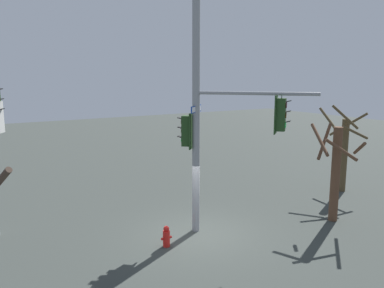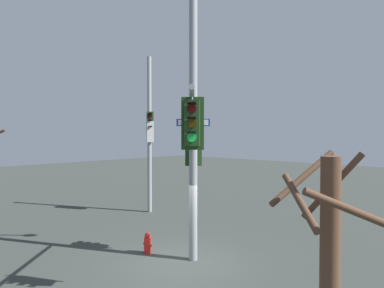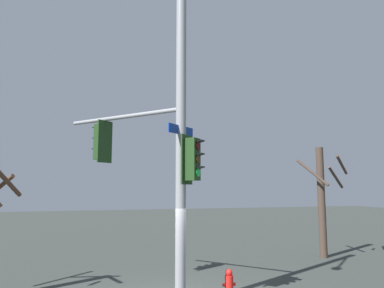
{
  "view_description": "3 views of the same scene",
  "coord_description": "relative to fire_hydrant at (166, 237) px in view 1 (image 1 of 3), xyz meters",
  "views": [
    {
      "loc": [
        -7.26,
        -11.29,
        5.75
      ],
      "look_at": [
        -0.02,
        0.45,
        3.31
      ],
      "focal_mm": 36.52,
      "sensor_mm": 36.0,
      "label": 1
    },
    {
      "loc": [
        7.66,
        -7.59,
        4.16
      ],
      "look_at": [
        0.03,
        0.5,
        3.85
      ],
      "focal_mm": 31.27,
      "sensor_mm": 36.0,
      "label": 2
    },
    {
      "loc": [
        2.48,
        9.55,
        3.04
      ],
      "look_at": [
        -0.24,
        0.19,
        4.23
      ],
      "focal_mm": 33.26,
      "sensor_mm": 36.0,
      "label": 3
    }
  ],
  "objects": [
    {
      "name": "bare_tree_behind_pole",
      "position": [
        6.81,
        -1.35,
        1.76
      ],
      "size": [
        2.26,
        2.25,
        3.85
      ],
      "color": "brown",
      "rests_on": "ground"
    },
    {
      "name": "bare_tree_across_street",
      "position": [
        10.52,
        1.1,
        1.79
      ],
      "size": [
        2.39,
        2.18,
        4.36
      ],
      "color": "#4D3F27",
      "rests_on": "ground"
    },
    {
      "name": "ground_plane",
      "position": [
        1.45,
        0.22,
        -0.34
      ],
      "size": [
        80.0,
        80.0,
        0.0
      ],
      "primitive_type": "plane",
      "color": "#343A36"
    },
    {
      "name": "fire_hydrant",
      "position": [
        0.0,
        0.0,
        0.0
      ],
      "size": [
        0.38,
        0.24,
        0.73
      ],
      "color": "red",
      "rests_on": "ground"
    },
    {
      "name": "main_signal_pole_assembly",
      "position": [
        1.99,
        0.41,
        4.54
      ],
      "size": [
        3.43,
        5.23,
        9.6
      ],
      "rotation": [
        0.0,
        0.0,
        5.46
      ],
      "color": "gray",
      "rests_on": "ground"
    }
  ]
}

